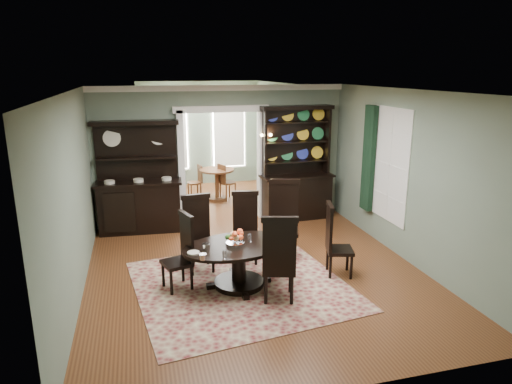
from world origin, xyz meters
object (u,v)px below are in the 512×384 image
at_px(dining_table, 239,257).
at_px(welsh_dresser, 296,178).
at_px(sideboard, 139,193).
at_px(parlor_table, 217,180).

relative_size(dining_table, welsh_dresser, 0.76).
xyz_separation_m(sideboard, welsh_dresser, (3.47, -0.01, 0.12)).
relative_size(sideboard, welsh_dresser, 0.91).
xyz_separation_m(dining_table, sideboard, (-1.44, 3.07, 0.32)).
distance_m(dining_table, sideboard, 3.40).
bearing_deg(dining_table, sideboard, 105.40).
height_order(sideboard, welsh_dresser, welsh_dresser).
distance_m(dining_table, parlor_table, 4.99).
height_order(dining_table, sideboard, sideboard).
height_order(dining_table, welsh_dresser, welsh_dresser).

